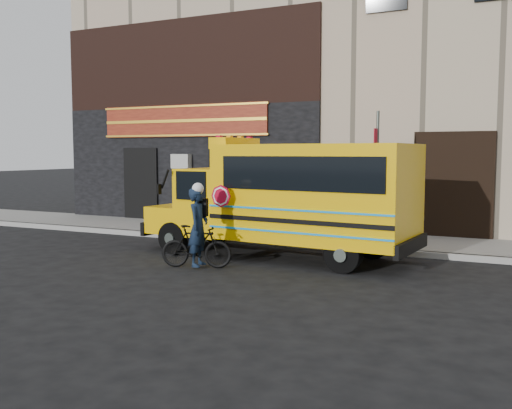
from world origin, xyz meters
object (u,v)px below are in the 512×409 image
object	(u,v)px
school_bus	(290,196)
sign_pole	(377,175)
bicycle	(196,246)
cyclist	(198,229)

from	to	relation	value
school_bus	sign_pole	xyz separation A→B (m)	(1.59, 2.09, 0.47)
sign_pole	bicycle	bearing A→B (deg)	-126.69
sign_pole	cyclist	distance (m)	5.16
school_bus	cyclist	size ratio (longest dim) A/B	4.08
sign_pole	bicycle	size ratio (longest dim) A/B	2.29
school_bus	cyclist	xyz separation A→B (m)	(-1.38, -1.99, -0.64)
school_bus	sign_pole	distance (m)	2.67
sign_pole	cyclist	world-z (taller)	sign_pole
school_bus	bicycle	distance (m)	2.66
bicycle	cyclist	distance (m)	0.40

